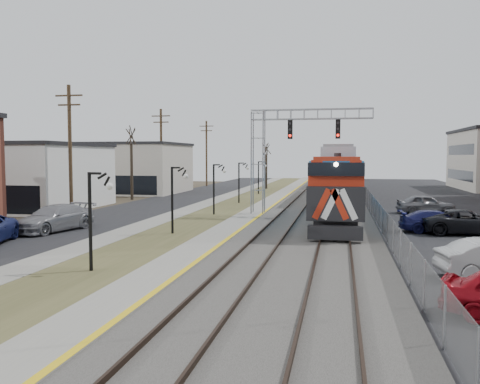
# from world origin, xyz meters

# --- Properties ---
(ground) EXTENTS (160.00, 160.00, 0.00)m
(ground) POSITION_xyz_m (0.00, 0.00, 0.00)
(ground) COLOR #473D2D
(ground) RESTS_ON ground
(street_west) EXTENTS (7.00, 120.00, 0.04)m
(street_west) POSITION_xyz_m (-11.50, 35.00, 0.02)
(street_west) COLOR black
(street_west) RESTS_ON ground
(sidewalk) EXTENTS (2.00, 120.00, 0.08)m
(sidewalk) POSITION_xyz_m (-7.00, 35.00, 0.04)
(sidewalk) COLOR gray
(sidewalk) RESTS_ON ground
(grass_median) EXTENTS (4.00, 120.00, 0.06)m
(grass_median) POSITION_xyz_m (-4.00, 35.00, 0.03)
(grass_median) COLOR #464826
(grass_median) RESTS_ON ground
(platform) EXTENTS (2.00, 120.00, 0.24)m
(platform) POSITION_xyz_m (-1.00, 35.00, 0.12)
(platform) COLOR gray
(platform) RESTS_ON ground
(ballast_bed) EXTENTS (8.00, 120.00, 0.20)m
(ballast_bed) POSITION_xyz_m (4.00, 35.00, 0.10)
(ballast_bed) COLOR #595651
(ballast_bed) RESTS_ON ground
(parking_lot) EXTENTS (16.00, 120.00, 0.04)m
(parking_lot) POSITION_xyz_m (16.00, 35.00, 0.02)
(parking_lot) COLOR black
(parking_lot) RESTS_ON ground
(platform_edge) EXTENTS (0.24, 120.00, 0.01)m
(platform_edge) POSITION_xyz_m (-0.12, 35.00, 0.24)
(platform_edge) COLOR gold
(platform_edge) RESTS_ON platform
(track_near) EXTENTS (1.58, 120.00, 0.15)m
(track_near) POSITION_xyz_m (2.00, 35.00, 0.28)
(track_near) COLOR #2D2119
(track_near) RESTS_ON ballast_bed
(track_far) EXTENTS (1.58, 120.00, 0.15)m
(track_far) POSITION_xyz_m (5.50, 35.00, 0.28)
(track_far) COLOR #2D2119
(track_far) RESTS_ON ballast_bed
(train) EXTENTS (3.00, 85.85, 5.33)m
(train) POSITION_xyz_m (5.50, 60.26, 2.92)
(train) COLOR #1566AF
(train) RESTS_ON ground
(signal_gantry) EXTENTS (9.00, 1.07, 8.15)m
(signal_gantry) POSITION_xyz_m (1.22, 27.99, 5.59)
(signal_gantry) COLOR gray
(signal_gantry) RESTS_ON ground
(lampposts) EXTENTS (0.14, 62.14, 4.00)m
(lampposts) POSITION_xyz_m (-4.00, 18.29, 2.00)
(lampposts) COLOR black
(lampposts) RESTS_ON ground
(utility_poles) EXTENTS (0.28, 80.28, 10.00)m
(utility_poles) POSITION_xyz_m (-14.50, 25.00, 5.00)
(utility_poles) COLOR #4C3823
(utility_poles) RESTS_ON ground
(fence) EXTENTS (0.04, 120.00, 1.60)m
(fence) POSITION_xyz_m (8.20, 35.00, 0.80)
(fence) COLOR gray
(fence) RESTS_ON ground
(bare_trees) EXTENTS (12.30, 42.30, 5.95)m
(bare_trees) POSITION_xyz_m (-12.66, 38.91, 2.70)
(bare_trees) COLOR #382D23
(bare_trees) RESTS_ON ground
(car_lot_c) EXTENTS (5.43, 2.89, 1.45)m
(car_lot_c) POSITION_xyz_m (13.04, 21.19, 0.73)
(car_lot_c) COLOR black
(car_lot_c) RESTS_ON ground
(car_lot_d) EXTENTS (4.67, 2.13, 1.33)m
(car_lot_d) POSITION_xyz_m (11.53, 21.54, 0.66)
(car_lot_d) COLOR #171953
(car_lot_d) RESTS_ON ground
(car_lot_e) EXTENTS (4.65, 2.22, 1.53)m
(car_lot_e) POSITION_xyz_m (12.46, 32.01, 0.77)
(car_lot_e) COLOR slate
(car_lot_e) RESTS_ON ground
(car_street_b) EXTENTS (3.50, 5.90, 1.60)m
(car_street_b) POSITION_xyz_m (-11.45, 17.59, 0.80)
(car_street_b) COLOR gray
(car_street_b) RESTS_ON ground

